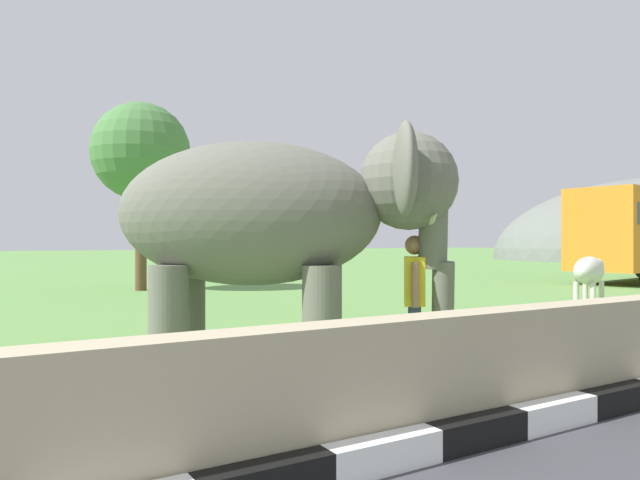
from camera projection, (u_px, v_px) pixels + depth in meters
name	position (u px, v px, depth m)	size (l,w,h in m)	color
barrier_parapet	(259.00, 406.00, 3.86)	(28.00, 0.36, 1.00)	tan
elephant	(281.00, 217.00, 6.91)	(3.95, 3.51, 2.88)	#65655A
person_handler	(414.00, 296.00, 7.01)	(0.48, 0.57, 1.66)	navy
cow_near	(589.00, 272.00, 13.74)	(1.90, 1.12, 1.23)	beige
tree_distant	(141.00, 153.00, 18.88)	(3.15, 3.15, 6.06)	brown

